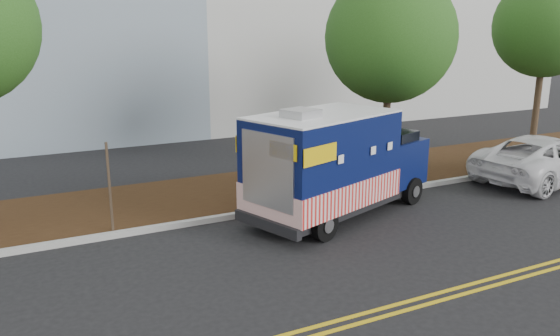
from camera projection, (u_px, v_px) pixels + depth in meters
name	position (u px, v px, depth m)	size (l,w,h in m)	color
ground	(292.00, 228.00, 14.20)	(120.00, 120.00, 0.00)	black
curb	(269.00, 210.00, 15.39)	(120.00, 0.18, 0.15)	#9E9E99
mulch_strip	(241.00, 191.00, 17.21)	(120.00, 4.00, 0.15)	black
centerline_near	(401.00, 303.00, 10.34)	(120.00, 0.10, 0.01)	gold
centerline_far	(409.00, 309.00, 10.12)	(120.00, 0.10, 0.01)	gold
tree_c	(390.00, 37.00, 18.38)	(4.42, 4.42, 6.97)	#38281C
tree_d	(546.00, 26.00, 21.03)	(3.96, 3.96, 7.12)	#38281C
sign_post	(110.00, 190.00, 13.41)	(0.06, 0.06, 2.40)	#473828
food_truck	(334.00, 166.00, 14.82)	(6.28, 3.96, 3.12)	black
white_car	(545.00, 158.00, 18.44)	(2.57, 5.58, 1.55)	white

